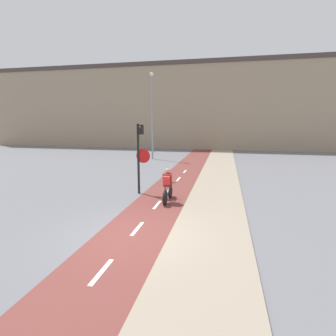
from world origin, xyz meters
TOP-DOWN VIEW (x-y plane):
  - ground_plane at (0.00, 0.00)m, footprint 120.00×120.00m
  - bike_lane at (0.00, 0.01)m, footprint 2.21×60.00m
  - sidewalk_strip at (2.30, 0.00)m, footprint 2.40×60.00m
  - building_row_background at (0.00, 27.66)m, footprint 60.00×5.20m
  - traffic_light_pole at (-1.24, 4.59)m, footprint 0.67×0.25m
  - street_lamp_far at (-3.88, 16.10)m, footprint 0.36×0.36m
  - cyclist_near at (0.32, 3.53)m, footprint 0.46×1.68m

SIDE VIEW (x-z plane):
  - ground_plane at x=0.00m, z-range 0.00..0.00m
  - bike_lane at x=0.00m, z-range 0.00..0.02m
  - sidewalk_strip at x=2.30m, z-range 0.00..0.05m
  - cyclist_near at x=0.32m, z-range -0.03..1.44m
  - traffic_light_pole at x=-1.24m, z-range 0.39..3.70m
  - street_lamp_far at x=-3.88m, z-range 0.78..8.44m
  - building_row_background at x=0.00m, z-range 0.01..10.61m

